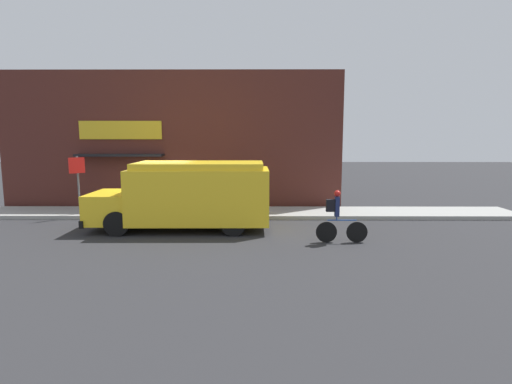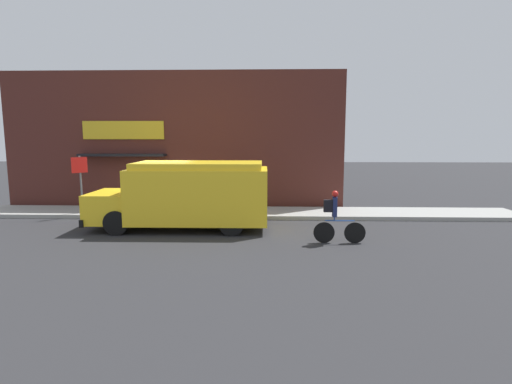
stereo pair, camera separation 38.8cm
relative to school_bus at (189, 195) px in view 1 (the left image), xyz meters
name	(u,v)px [view 1 (the left image)]	position (x,y,z in m)	size (l,w,h in m)	color
ground_plane	(159,220)	(-1.41, 1.45, -1.18)	(70.00, 70.00, 0.00)	#2B2B2D
sidewalk	(165,213)	(-1.41, 2.50, -1.10)	(28.00, 2.10, 0.15)	#999993
storefront	(170,141)	(-1.46, 3.88, 1.77)	(14.69, 0.75, 5.90)	#4C231E
school_bus	(189,195)	(0.00, 0.00, 0.00)	(5.99, 2.70, 2.28)	yellow
cyclist	(338,217)	(4.70, -1.73, -0.42)	(1.53, 0.20, 1.57)	black
stop_sign_post	(78,175)	(-4.58, 1.85, 0.48)	(0.45, 0.45, 2.24)	slate
trash_bin	(186,199)	(-0.58, 2.59, -0.54)	(0.53, 0.53, 0.97)	slate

